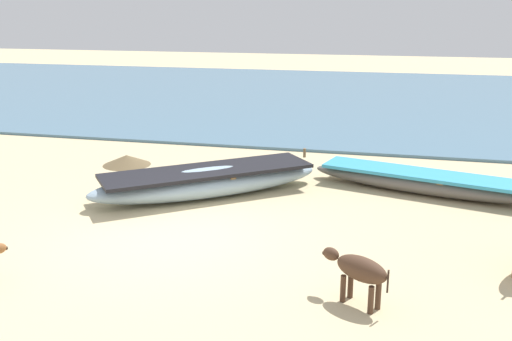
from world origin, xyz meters
name	(u,v)px	position (x,y,z in m)	size (l,w,h in m)	color
ground	(171,236)	(0.00, 0.00, 0.00)	(80.00, 80.00, 0.00)	#CCB789
sea_water	(313,96)	(0.00, 16.46, 0.04)	(60.00, 20.00, 0.08)	slate
fishing_boat_0	(208,181)	(-0.08, 2.27, 0.31)	(4.58, 3.96, 0.78)	#8CA5B7
fishing_boat_2	(425,182)	(4.27, 3.51, 0.24)	(4.96, 2.15, 0.63)	#5B5651
calf_near_dark	(359,270)	(3.26, -1.62, 0.49)	(0.97, 0.71, 0.68)	#4C3323
debris_pile_1	(127,160)	(-2.80, 4.09, 0.12)	(1.18, 1.18, 0.25)	brown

